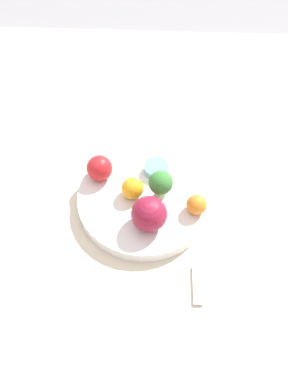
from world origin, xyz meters
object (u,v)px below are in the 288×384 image
(apple_red, at_px, (149,214))
(small_cup, at_px, (156,169))
(broccoli, at_px, (161,182))
(orange_back, at_px, (133,188))
(spoon, at_px, (197,285))
(bowl, at_px, (144,199))
(apple_green, at_px, (100,168))
(orange_front, at_px, (197,205))

(apple_red, bearing_deg, small_cup, -4.65)
(broccoli, relative_size, orange_back, 1.55)
(spoon, bearing_deg, orange_back, 35.67)
(bowl, bearing_deg, spoon, -149.46)
(apple_green, xyz_separation_m, orange_front, (-0.07, -0.18, -0.01))
(apple_red, relative_size, apple_green, 1.27)
(broccoli, xyz_separation_m, apple_red, (-0.07, 0.02, -0.01))
(orange_back, xyz_separation_m, small_cup, (0.06, -0.04, -0.01))
(orange_front, bearing_deg, orange_back, 75.72)
(orange_front, height_order, spoon, orange_front)
(apple_green, xyz_separation_m, orange_back, (-0.04, -0.07, -0.00))
(broccoli, bearing_deg, apple_red, 164.34)
(apple_red, relative_size, spoon, 0.94)
(apple_green, height_order, orange_back, apple_green)
(apple_green, distance_m, orange_front, 0.20)
(spoon, bearing_deg, apple_green, 41.76)
(small_cup, bearing_deg, apple_red, 175.35)
(small_cup, bearing_deg, orange_front, -139.53)
(bowl, xyz_separation_m, apple_green, (0.04, 0.09, 0.04))
(small_cup, bearing_deg, orange_back, 143.61)
(orange_back, height_order, spoon, orange_back)
(orange_front, bearing_deg, apple_red, 110.72)
(spoon, bearing_deg, apple_red, 39.68)
(bowl, height_order, apple_red, apple_red)
(broccoli, distance_m, orange_back, 0.05)
(apple_green, relative_size, spoon, 0.74)
(bowl, bearing_deg, orange_back, 89.69)
(broccoli, bearing_deg, bowl, 98.33)
(bowl, height_order, orange_front, orange_front)
(bowl, distance_m, apple_red, 0.08)
(broccoli, height_order, apple_red, same)
(bowl, distance_m, broccoli, 0.06)
(broccoli, relative_size, apple_green, 1.27)
(apple_red, xyz_separation_m, spoon, (-0.10, -0.09, -0.06))
(apple_green, height_order, small_cup, apple_green)
(apple_red, bearing_deg, bowl, 10.68)
(broccoli, xyz_separation_m, small_cup, (0.05, 0.01, -0.03))
(orange_front, distance_m, spoon, 0.14)
(broccoli, xyz_separation_m, orange_back, (-0.00, 0.05, -0.02))
(orange_front, relative_size, small_cup, 0.78)
(bowl, xyz_separation_m, orange_front, (-0.03, -0.10, 0.03))
(broccoli, height_order, small_cup, broccoli)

